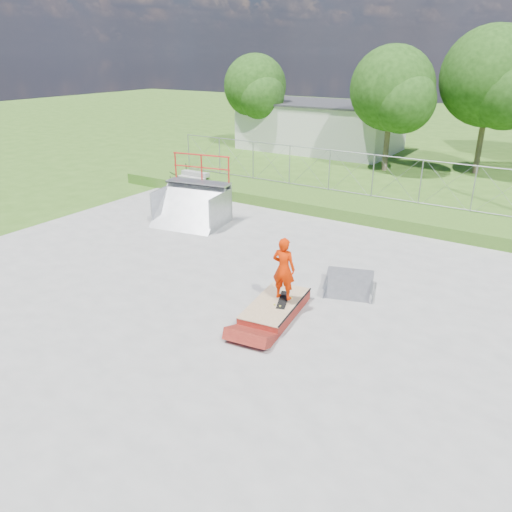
# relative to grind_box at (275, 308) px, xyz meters

# --- Properties ---
(ground) EXTENTS (120.00, 120.00, 0.00)m
(ground) POSITION_rel_grind_box_xyz_m (-1.34, -0.22, -0.17)
(ground) COLOR #365E1A
(ground) RESTS_ON ground
(concrete_pad) EXTENTS (20.00, 16.00, 0.04)m
(concrete_pad) POSITION_rel_grind_box_xyz_m (-1.34, -0.22, -0.15)
(concrete_pad) COLOR gray
(concrete_pad) RESTS_ON ground
(grass_berm) EXTENTS (24.00, 3.00, 0.50)m
(grass_berm) POSITION_rel_grind_box_xyz_m (-1.34, 9.28, 0.08)
(grass_berm) COLOR #365E1A
(grass_berm) RESTS_ON ground
(grind_box) EXTENTS (1.39, 2.39, 0.34)m
(grind_box) POSITION_rel_grind_box_xyz_m (0.00, 0.00, 0.00)
(grind_box) COLOR maroon
(grind_box) RESTS_ON concrete_pad
(quarter_pipe) EXTENTS (2.88, 2.56, 2.55)m
(quarter_pipe) POSITION_rel_grind_box_xyz_m (-6.39, 4.36, 1.11)
(quarter_pipe) COLOR gray
(quarter_pipe) RESTS_ON concrete_pad
(flat_bank_ramp) EXTENTS (1.69, 1.74, 0.41)m
(flat_bank_ramp) POSITION_rel_grind_box_xyz_m (1.06, 2.20, 0.03)
(flat_bank_ramp) COLOR gray
(flat_bank_ramp) RESTS_ON concrete_pad
(skateboard) EXTENTS (0.47, 0.82, 0.13)m
(skateboard) POSITION_rel_grind_box_xyz_m (0.15, 0.12, 0.21)
(skateboard) COLOR black
(skateboard) RESTS_ON grind_box
(skater) EXTENTS (0.63, 0.45, 1.62)m
(skater) POSITION_rel_grind_box_xyz_m (0.15, 0.12, 1.02)
(skater) COLOR red
(skater) RESTS_ON grind_box
(concrete_stairs) EXTENTS (1.50, 1.60, 0.80)m
(concrete_stairs) POSITION_rel_grind_box_xyz_m (-9.84, 8.48, 0.23)
(concrete_stairs) COLOR gray
(concrete_stairs) RESTS_ON ground
(chain_link_fence) EXTENTS (20.00, 0.06, 1.80)m
(chain_link_fence) POSITION_rel_grind_box_xyz_m (-1.34, 10.28, 1.23)
(chain_link_fence) COLOR gray
(chain_link_fence) RESTS_ON grass_berm
(utility_building_flat) EXTENTS (10.00, 6.00, 3.00)m
(utility_building_flat) POSITION_rel_grind_box_xyz_m (-9.34, 21.78, 1.33)
(utility_building_flat) COLOR silver
(utility_building_flat) RESTS_ON ground
(tree_left_near) EXTENTS (4.76, 4.48, 6.65)m
(tree_left_near) POSITION_rel_grind_box_xyz_m (-3.09, 17.61, 4.07)
(tree_left_near) COLOR brown
(tree_left_near) RESTS_ON ground
(tree_center) EXTENTS (5.44, 5.12, 7.60)m
(tree_center) POSITION_rel_grind_box_xyz_m (1.44, 19.59, 4.68)
(tree_center) COLOR brown
(tree_center) RESTS_ON ground
(tree_left_far) EXTENTS (4.42, 4.16, 6.18)m
(tree_left_far) POSITION_rel_grind_box_xyz_m (-13.11, 19.62, 3.77)
(tree_left_far) COLOR brown
(tree_left_far) RESTS_ON ground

